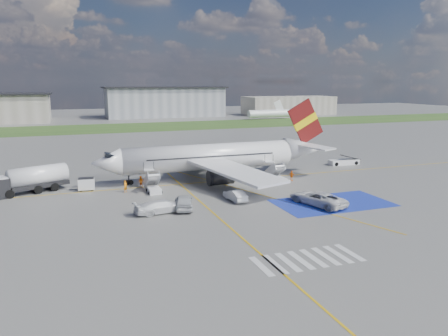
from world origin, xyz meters
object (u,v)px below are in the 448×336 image
at_px(airliner, 218,156).
at_px(fuel_tanker, 29,182).
at_px(gpu_cart, 86,185).
at_px(belt_loader, 344,162).
at_px(van_white_a, 317,196).
at_px(car_silver_a, 184,202).
at_px(van_white_b, 163,204).
at_px(car_silver_b, 235,195).

bearing_deg(airliner, fuel_tanker, -179.95).
bearing_deg(gpu_cart, fuel_tanker, 176.76).
height_order(belt_loader, van_white_a, van_white_a).
height_order(car_silver_a, van_white_a, van_white_a).
height_order(fuel_tanker, car_silver_a, fuel_tanker).
relative_size(airliner, fuel_tanker, 3.53).
bearing_deg(van_white_b, car_silver_b, -87.58).
distance_m(fuel_tanker, van_white_b, 20.98).
xyz_separation_m(car_silver_b, van_white_b, (-9.48, -1.89, 0.28)).
distance_m(fuel_tanker, belt_loader, 51.49).
height_order(car_silver_a, van_white_b, van_white_b).
bearing_deg(fuel_tanker, car_silver_b, -50.71).
bearing_deg(car_silver_b, van_white_a, 143.99).
distance_m(gpu_cart, car_silver_b, 20.75).
bearing_deg(car_silver_b, gpu_cart, -39.60).
relative_size(fuel_tanker, van_white_a, 1.78).
relative_size(belt_loader, van_white_b, 1.18).
relative_size(van_white_a, van_white_b, 1.17).
height_order(car_silver_b, van_white_b, van_white_b).
bearing_deg(car_silver_b, van_white_b, 6.11).
height_order(gpu_cart, car_silver_a, gpu_cart).
bearing_deg(car_silver_a, van_white_b, 24.27).
xyz_separation_m(airliner, van_white_a, (6.32, -18.05, -2.30)).
xyz_separation_m(fuel_tanker, van_white_a, (32.92, -18.02, -0.37)).
height_order(gpu_cart, van_white_a, van_white_a).
height_order(belt_loader, car_silver_b, belt_loader).
relative_size(fuel_tanker, gpu_cart, 4.66).
height_order(airliner, gpu_cart, airliner).
bearing_deg(van_white_b, gpu_cart, 20.41).
xyz_separation_m(fuel_tanker, van_white_b, (14.87, -14.79, -0.49)).
relative_size(gpu_cart, car_silver_b, 0.53).
bearing_deg(van_white_b, airliner, -47.23).
bearing_deg(van_white_a, car_silver_a, -29.87).
distance_m(fuel_tanker, car_silver_a, 22.51).
relative_size(airliner, car_silver_b, 8.66).
relative_size(car_silver_b, van_white_a, 0.73).
height_order(van_white_a, van_white_b, van_white_a).
xyz_separation_m(gpu_cart, van_white_b, (7.63, -13.62, 0.19)).
bearing_deg(fuel_tanker, van_white_b, -67.63).
height_order(fuel_tanker, belt_loader, fuel_tanker).
relative_size(gpu_cart, van_white_a, 0.38).
relative_size(airliner, belt_loader, 6.26).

